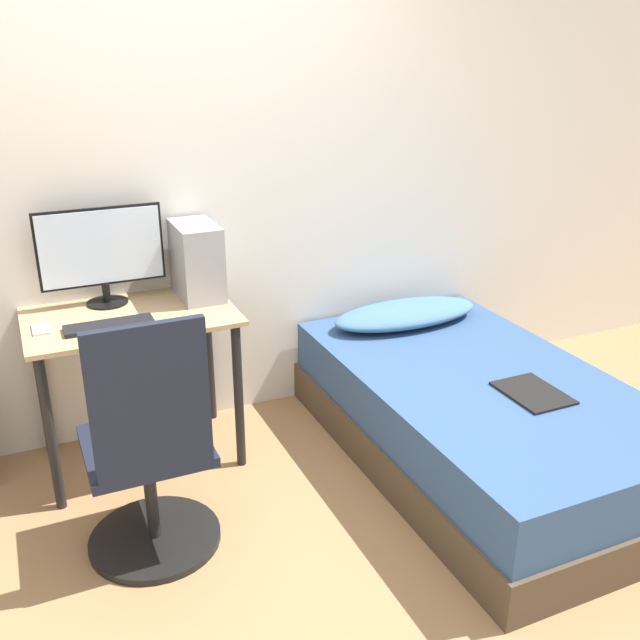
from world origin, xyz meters
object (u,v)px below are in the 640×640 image
(monitor, at_px, (101,252))
(office_chair, at_px, (151,467))
(bed, at_px, (479,418))
(keyboard, at_px, (109,325))
(pc_tower, at_px, (197,261))

(monitor, bearing_deg, office_chair, -91.01)
(office_chair, relative_size, monitor, 1.83)
(bed, relative_size, keyboard, 5.13)
(office_chair, bearing_deg, bed, 1.68)
(pc_tower, bearing_deg, keyboard, -153.20)
(keyboard, bearing_deg, bed, -19.07)
(office_chair, xyz_separation_m, monitor, (0.02, 0.91, 0.61))
(pc_tower, bearing_deg, bed, -34.73)
(keyboard, distance_m, pc_tower, 0.55)
(office_chair, distance_m, keyboard, 0.70)
(keyboard, bearing_deg, office_chair, -87.74)
(office_chair, xyz_separation_m, bed, (1.57, 0.05, -0.18))
(office_chair, relative_size, bed, 0.54)
(bed, height_order, pc_tower, pc_tower)
(monitor, xyz_separation_m, keyboard, (-0.04, -0.31, -0.24))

